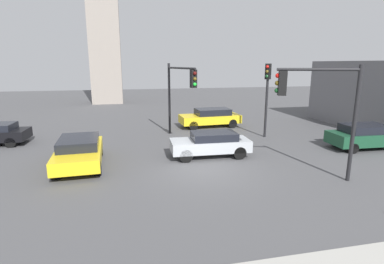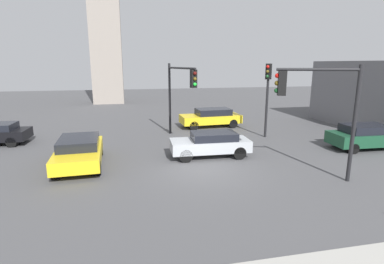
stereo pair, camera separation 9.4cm
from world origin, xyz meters
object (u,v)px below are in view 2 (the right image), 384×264
(car_0, at_px, (211,143))
(car_4, at_px, (79,151))
(traffic_light_0, at_px, (317,99))
(car_1, at_px, (211,117))
(traffic_light_2, at_px, (268,86))
(traffic_light_1, at_px, (181,86))
(car_2, at_px, (367,136))

(car_0, bearing_deg, car_4, 2.21)
(traffic_light_0, relative_size, car_1, 1.03)
(traffic_light_2, relative_size, car_4, 1.05)
(traffic_light_1, bearing_deg, car_4, -66.94)
(car_0, bearing_deg, car_2, 179.42)
(car_0, bearing_deg, car_1, -103.69)
(traffic_light_0, height_order, car_4, traffic_light_0)
(traffic_light_1, bearing_deg, traffic_light_2, 76.94)
(car_1, bearing_deg, traffic_light_0, 93.15)
(car_2, height_order, car_4, car_2)
(car_2, bearing_deg, car_1, 134.92)
(traffic_light_1, height_order, car_1, traffic_light_1)
(traffic_light_2, bearing_deg, car_0, -9.47)
(traffic_light_0, xyz_separation_m, car_0, (-3.32, 3.97, -2.74))
(car_2, bearing_deg, car_0, -180.00)
(car_0, bearing_deg, traffic_light_2, -141.98)
(car_4, bearing_deg, car_0, 87.59)
(car_0, height_order, car_1, car_1)
(car_0, xyz_separation_m, car_1, (2.08, 7.45, 0.05))
(traffic_light_0, relative_size, traffic_light_2, 0.99)
(car_0, relative_size, car_2, 0.95)
(traffic_light_1, height_order, car_2, traffic_light_1)
(traffic_light_1, xyz_separation_m, traffic_light_2, (5.71, -0.25, -0.12))
(traffic_light_1, bearing_deg, traffic_light_0, 18.54)
(car_0, xyz_separation_m, car_2, (9.26, -0.40, 0.03))
(traffic_light_1, bearing_deg, car_1, 130.31)
(car_1, distance_m, car_4, 11.46)
(car_1, bearing_deg, traffic_light_2, 120.87)
(traffic_light_1, xyz_separation_m, car_1, (3.03, 3.73, -2.75))
(traffic_light_2, bearing_deg, car_1, -101.66)
(traffic_light_0, height_order, car_2, traffic_light_0)
(car_1, height_order, car_2, car_1)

